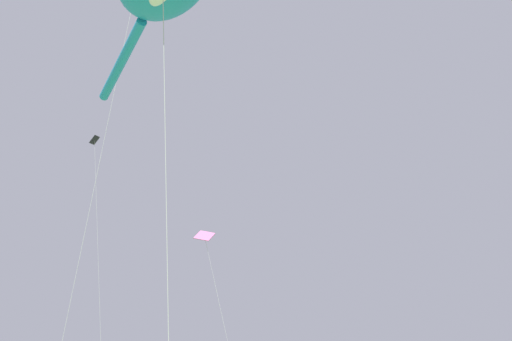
{
  "coord_description": "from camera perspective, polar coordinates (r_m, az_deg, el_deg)",
  "views": [
    {
      "loc": [
        -9.61,
        -3.51,
        1.95
      ],
      "look_at": [
        -0.04,
        6.74,
        8.97
      ],
      "focal_mm": 41.3,
      "sensor_mm": 36.0,
      "label": 1
    }
  ],
  "objects": [
    {
      "name": "small_kite_tiny_distant",
      "position": [
        34.9,
        -4.8,
        -7.29
      ],
      "size": [
        3.94,
        2.03,
        14.54
      ],
      "rotation": [
        0.0,
        0.0,
        -2.85
      ],
      "color": "pink",
      "rests_on": "ground"
    },
    {
      "name": "small_kite_bird_shape",
      "position": [
        36.98,
        -15.26,
        -0.87
      ],
      "size": [
        3.87,
        0.76,
        20.32
      ],
      "rotation": [
        0.0,
        0.0,
        1.85
      ],
      "color": "black",
      "rests_on": "ground"
    }
  ]
}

